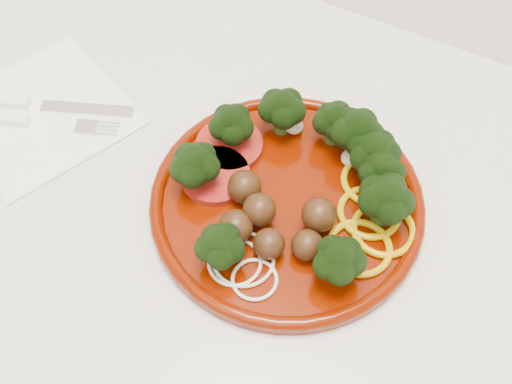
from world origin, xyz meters
The scene contains 5 objects.
counter centered at (0.00, 1.70, 0.45)m, with size 2.40×0.60×0.90m.
plate centered at (-0.07, 1.70, 0.92)m, with size 0.28×0.28×0.07m.
napkin centered at (-0.38, 1.67, 0.90)m, with size 0.18×0.18×0.00m, color white.
knife centered at (-0.40, 1.67, 0.91)m, with size 0.19×0.09×0.01m.
fork centered at (-0.39, 1.65, 0.91)m, with size 0.17×0.08×0.01m.
Camera 1 is at (0.06, 1.37, 1.45)m, focal length 45.00 mm.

